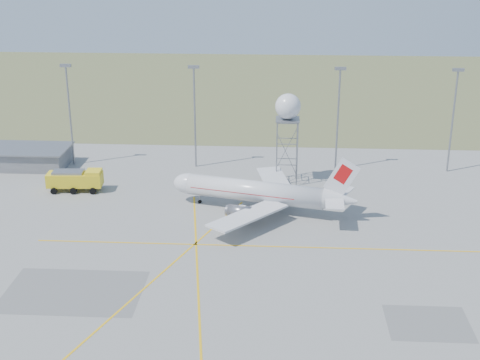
{
  "coord_description": "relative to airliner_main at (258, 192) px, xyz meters",
  "views": [
    {
      "loc": [
        6.38,
        -60.83,
        44.19
      ],
      "look_at": [
        0.45,
        40.0,
        6.87
      ],
      "focal_mm": 50.0,
      "sensor_mm": 36.0,
      "label": 1
    }
  ],
  "objects": [
    {
      "name": "mast_c",
      "position": [
        14.75,
        22.23,
        8.71
      ],
      "size": [
        2.2,
        0.5,
        20.5
      ],
      "color": "gray",
      "rests_on": "ground"
    },
    {
      "name": "radar_tower",
      "position": [
        4.9,
        14.26,
        6.2
      ],
      "size": [
        4.7,
        4.7,
        17.03
      ],
      "color": "gray",
      "rests_on": "ground"
    },
    {
      "name": "building_grey",
      "position": [
        -48.25,
        20.23,
        -1.38
      ],
      "size": [
        19.0,
        10.0,
        3.9
      ],
      "color": "gray",
      "rests_on": "ground"
    },
    {
      "name": "airliner_main",
      "position": [
        0.0,
        0.0,
        0.0
      ],
      "size": [
        31.85,
        30.31,
        10.96
      ],
      "rotation": [
        0.0,
        0.0,
        2.89
      ],
      "color": "silver",
      "rests_on": "ground"
    },
    {
      "name": "mast_d",
      "position": [
        36.75,
        22.23,
        8.71
      ],
      "size": [
        2.2,
        0.5,
        20.5
      ],
      "color": "gray",
      "rests_on": "ground"
    },
    {
      "name": "fire_truck",
      "position": [
        -33.31,
        7.4,
        -1.46
      ],
      "size": [
        10.07,
        4.42,
        3.96
      ],
      "rotation": [
        0.0,
        0.0,
        0.06
      ],
      "color": "yellow",
      "rests_on": "ground"
    },
    {
      "name": "grass_strip",
      "position": [
        -3.25,
        96.23,
        -3.34
      ],
      "size": [
        400.0,
        120.0,
        0.03
      ],
      "primitive_type": "cube",
      "color": "#566437",
      "rests_on": "ground"
    },
    {
      "name": "mast_b",
      "position": [
        -13.25,
        22.23,
        8.71
      ],
      "size": [
        2.2,
        0.5,
        20.5
      ],
      "color": "gray",
      "rests_on": "ground"
    },
    {
      "name": "mast_a",
      "position": [
        -38.25,
        22.23,
        8.71
      ],
      "size": [
        2.2,
        0.5,
        20.5
      ],
      "color": "gray",
      "rests_on": "ground"
    }
  ]
}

